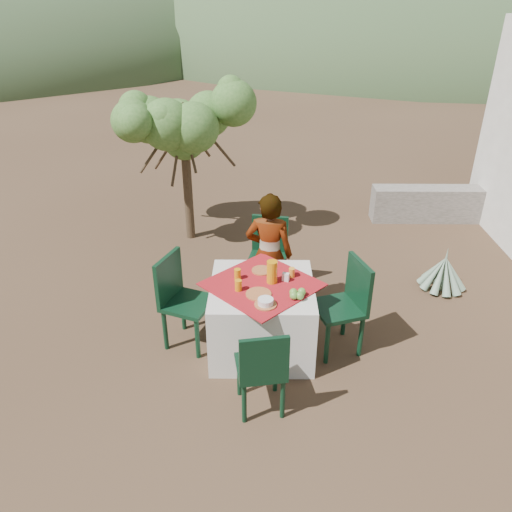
{
  "coord_description": "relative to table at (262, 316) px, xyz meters",
  "views": [
    {
      "loc": [
        0.52,
        -4.04,
        3.33
      ],
      "look_at": [
        0.47,
        0.54,
        0.86
      ],
      "focal_mm": 35.0,
      "sensor_mm": 36.0,
      "label": 1
    }
  ],
  "objects": [
    {
      "name": "glass_near",
      "position": [
        -0.23,
        -0.12,
        0.44
      ],
      "size": [
        0.07,
        0.07,
        0.11
      ],
      "primitive_type": "cylinder",
      "color": "orange",
      "rests_on": "table"
    },
    {
      "name": "fruit_cluster",
      "position": [
        0.33,
        -0.24,
        0.42
      ],
      "size": [
        0.16,
        0.15,
        0.08
      ],
      "color": "#5C9636",
      "rests_on": "table"
    },
    {
      "name": "glass_far",
      "position": [
        -0.24,
        0.1,
        0.44
      ],
      "size": [
        0.07,
        0.07,
        0.11
      ],
      "primitive_type": "cylinder",
      "color": "orange",
      "rests_on": "table"
    },
    {
      "name": "hill_near_right",
      "position": [
        11.47,
        35.86,
        -0.38
      ],
      "size": [
        48.0,
        48.0,
        20.0
      ],
      "primitive_type": "ellipsoid",
      "color": "#314A29",
      "rests_on": "ground"
    },
    {
      "name": "stone_wall",
      "position": [
        3.07,
        3.26,
        -0.1
      ],
      "size": [
        2.6,
        0.35,
        0.55
      ],
      "primitive_type": "cube",
      "color": "gray",
      "rests_on": "ground"
    },
    {
      "name": "table",
      "position": [
        0.0,
        0.0,
        0.0
      ],
      "size": [
        1.3,
        1.3,
        0.76
      ],
      "color": "silver",
      "rests_on": "ground"
    },
    {
      "name": "white_bowl",
      "position": [
        0.03,
        -0.37,
        0.42
      ],
      "size": [
        0.14,
        0.14,
        0.05
      ],
      "primitive_type": "cylinder",
      "color": "silver",
      "rests_on": "bowl_plate"
    },
    {
      "name": "ground",
      "position": [
        -0.53,
        -0.14,
        -0.38
      ],
      "size": [
        160.0,
        160.0,
        0.0
      ],
      "primitive_type": "plane",
      "color": "#39271A",
      "rests_on": "ground"
    },
    {
      "name": "jar_right",
      "position": [
        0.3,
        0.17,
        0.42
      ],
      "size": [
        0.05,
        0.05,
        0.08
      ],
      "primitive_type": "cylinder",
      "color": "orange",
      "rests_on": "table"
    },
    {
      "name": "napkin_holder",
      "position": [
        0.23,
        0.06,
        0.43
      ],
      "size": [
        0.08,
        0.06,
        0.09
      ],
      "primitive_type": "cube",
      "rotation": [
        0.0,
        0.0,
        -0.33
      ],
      "color": "silver",
      "rests_on": "table"
    },
    {
      "name": "jar_left",
      "position": [
        0.3,
        0.14,
        0.43
      ],
      "size": [
        0.06,
        0.06,
        0.1
      ],
      "primitive_type": "cylinder",
      "color": "orange",
      "rests_on": "table"
    },
    {
      "name": "agave",
      "position": [
        2.25,
        1.18,
        -0.17
      ],
      "size": [
        0.58,
        0.59,
        0.62
      ],
      "rotation": [
        0.0,
        0.0,
        -0.34
      ],
      "color": "gray",
      "rests_on": "ground"
    },
    {
      "name": "person",
      "position": [
        0.08,
        0.69,
        0.34
      ],
      "size": [
        0.58,
        0.43,
        1.44
      ],
      "primitive_type": "imported",
      "rotation": [
        0.0,
        0.0,
        2.98
      ],
      "color": "#8C6651",
      "rests_on": "ground"
    },
    {
      "name": "chair_left",
      "position": [
        -0.83,
        0.08,
        0.17
      ],
      "size": [
        0.6,
        0.6,
        1.0
      ],
      "rotation": [
        0.0,
        0.0,
        1.2
      ],
      "color": "black",
      "rests_on": "ground"
    },
    {
      "name": "hill_far_center",
      "position": [
        -4.53,
        51.86,
        -0.38
      ],
      "size": [
        60.0,
        60.0,
        24.0
      ],
      "primitive_type": "ellipsoid",
      "color": "slate",
      "rests_on": "ground"
    },
    {
      "name": "chair_right",
      "position": [
        0.84,
        0.0,
        0.17
      ],
      "size": [
        0.58,
        0.58,
        1.0
      ],
      "rotation": [
        0.0,
        0.0,
        5.03
      ],
      "color": "black",
      "rests_on": "ground"
    },
    {
      "name": "bowl_plate",
      "position": [
        0.03,
        -0.37,
        0.39
      ],
      "size": [
        0.21,
        0.21,
        0.01
      ],
      "primitive_type": "cylinder",
      "color": "brown",
      "rests_on": "table"
    },
    {
      "name": "juice_pitcher",
      "position": [
        0.1,
        0.04,
        0.5
      ],
      "size": [
        0.11,
        0.11,
        0.23
      ],
      "primitive_type": "cylinder",
      "color": "orange",
      "rests_on": "table"
    },
    {
      "name": "plate_near",
      "position": [
        -0.03,
        -0.2,
        0.39
      ],
      "size": [
        0.25,
        0.25,
        0.01
      ],
      "primitive_type": "cylinder",
      "color": "brown",
      "rests_on": "table"
    },
    {
      "name": "shrub_tree",
      "position": [
        -1.01,
        2.65,
        1.22
      ],
      "size": [
        1.72,
        1.68,
        2.02
      ],
      "color": "#4B3825",
      "rests_on": "ground"
    },
    {
      "name": "chair_far",
      "position": [
        0.07,
        1.12,
        0.15
      ],
      "size": [
        0.51,
        0.51,
        0.95
      ],
      "rotation": [
        0.0,
        0.0,
        -0.18
      ],
      "color": "black",
      "rests_on": "ground"
    },
    {
      "name": "chair_near",
      "position": [
        0.0,
        -0.93,
        0.12
      ],
      "size": [
        0.47,
        0.47,
        0.89
      ],
      "rotation": [
        0.0,
        0.0,
        3.31
      ],
      "color": "black",
      "rests_on": "ground"
    },
    {
      "name": "plate_far",
      "position": [
        -0.0,
        0.25,
        0.39
      ],
      "size": [
        0.21,
        0.21,
        0.01
      ],
      "primitive_type": "cylinder",
      "color": "brown",
      "rests_on": "table"
    }
  ]
}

